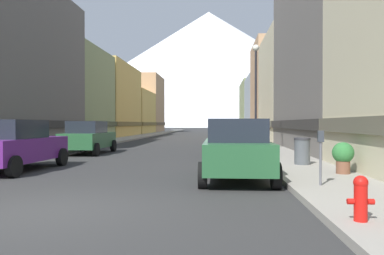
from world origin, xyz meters
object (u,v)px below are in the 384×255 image
object	(u,v)px
fire_hydrant_near	(361,197)
pedestrian_0	(94,133)
car_right_1	(229,138)
parking_meter_near	(321,150)
car_right_0	(236,149)
car_right_3	(224,132)
potted_plant_0	(343,156)
car_left_0	(15,145)
trash_bin_right	(302,151)
car_right_2	(225,134)
streetlamp_right	(256,81)
potted_plant_1	(3,143)
car_left_1	(88,137)

from	to	relation	value
fire_hydrant_near	pedestrian_0	world-z (taller)	pedestrian_0
car_right_1	parking_meter_near	bearing A→B (deg)	-78.65
car_right_1	car_right_0	bearing A→B (deg)	-89.99
fire_hydrant_near	parking_meter_near	world-z (taller)	parking_meter_near
car_right_3	potted_plant_0	distance (m)	22.71
car_left_0	car_right_0	size ratio (longest dim) A/B	1.01
car_left_0	pedestrian_0	xyz separation A→B (m)	(-2.45, 15.75, 0.05)
trash_bin_right	pedestrian_0	xyz separation A→B (m)	(-12.60, 14.35, 0.31)
car_right_2	streetlamp_right	size ratio (longest dim) A/B	0.76
car_left_0	parking_meter_near	distance (m)	10.11
fire_hydrant_near	trash_bin_right	distance (m)	8.17
car_left_0	car_right_3	bearing A→B (deg)	70.42
car_left_0	potted_plant_1	distance (m)	5.65
car_left_1	car_right_3	xyz separation A→B (m)	(7.60, 13.92, 0.00)
car_right_1	streetlamp_right	distance (m)	3.98
trash_bin_right	car_right_0	bearing A→B (deg)	-131.16
trash_bin_right	pedestrian_0	distance (m)	19.10
fire_hydrant_near	streetlamp_right	distance (m)	15.48
pedestrian_0	car_right_0	bearing A→B (deg)	-59.80
car_right_0	car_left_1	bearing A→B (deg)	130.25
potted_plant_1	pedestrian_0	world-z (taller)	pedestrian_0
fire_hydrant_near	trash_bin_right	world-z (taller)	trash_bin_right
fire_hydrant_near	streetlamp_right	world-z (taller)	streetlamp_right
potted_plant_1	pedestrian_0	bearing A→B (deg)	86.14
streetlamp_right	pedestrian_0	bearing A→B (deg)	147.53
car_right_1	pedestrian_0	bearing A→B (deg)	137.02
car_right_3	potted_plant_0	size ratio (longest dim) A/B	4.68
car_right_0	fire_hydrant_near	size ratio (longest dim) A/B	6.26
fire_hydrant_near	streetlamp_right	size ratio (longest dim) A/B	0.12
car_right_0	parking_meter_near	distance (m)	2.66
parking_meter_near	potted_plant_0	size ratio (longest dim) A/B	1.41
car_right_2	trash_bin_right	world-z (taller)	car_right_2
parking_meter_near	car_right_3	bearing A→B (deg)	94.51
car_right_0	car_right_3	world-z (taller)	same
car_right_0	car_right_3	xyz separation A→B (m)	(0.00, 22.89, 0.00)
car_right_2	car_left_0	bearing A→B (deg)	-116.66
car_right_3	fire_hydrant_near	world-z (taller)	car_right_3
car_right_2	potted_plant_1	bearing A→B (deg)	-135.84
potted_plant_1	streetlamp_right	bearing A→B (deg)	16.77
car_right_0	car_right_2	size ratio (longest dim) A/B	0.99
car_right_0	car_right_1	world-z (taller)	same
potted_plant_0	potted_plant_1	size ratio (longest dim) A/B	0.90
car_right_2	car_right_3	distance (m)	6.24
potted_plant_0	pedestrian_0	bearing A→B (deg)	128.16
car_left_1	trash_bin_right	world-z (taller)	car_left_1
fire_hydrant_near	streetlamp_right	xyz separation A→B (m)	(-0.10, 15.08, 3.46)
car_left_1	pedestrian_0	bearing A→B (deg)	106.47
car_right_0	potted_plant_1	world-z (taller)	car_right_0
fire_hydrant_near	parking_meter_near	distance (m)	3.43
car_left_1	car_right_2	xyz separation A→B (m)	(7.60, 7.67, 0.00)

